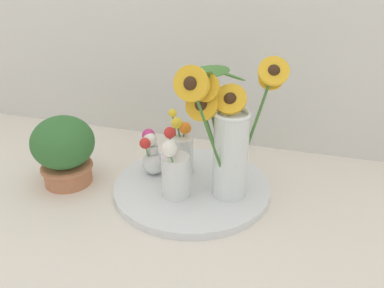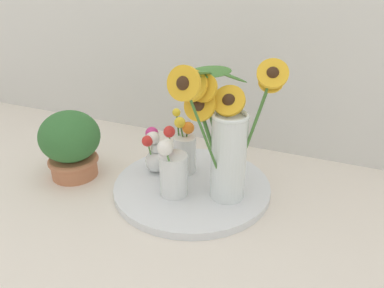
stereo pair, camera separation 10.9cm
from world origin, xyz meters
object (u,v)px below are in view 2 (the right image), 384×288
object	(u,v)px
potted_plant	(71,143)
vase_bulb_right	(155,153)
serving_tray	(192,186)
vase_small_back	(184,149)
vase_small_center	(172,168)
mason_jar_sunflowers	(225,137)

from	to	relation	value
potted_plant	vase_bulb_right	bearing A→B (deg)	19.83
serving_tray	vase_small_back	bearing A→B (deg)	129.60
serving_tray	vase_bulb_right	xyz separation A→B (m)	(-0.14, 0.02, 0.08)
vase_bulb_right	vase_small_back	xyz separation A→B (m)	(0.08, 0.04, 0.01)
vase_small_back	potted_plant	world-z (taller)	vase_small_back
vase_small_center	vase_bulb_right	xyz separation A→B (m)	(-0.11, 0.10, -0.02)
vase_small_center	serving_tray	bearing A→B (deg)	67.23
serving_tray	vase_small_back	xyz separation A→B (m)	(-0.05, 0.06, 0.09)
potted_plant	serving_tray	bearing A→B (deg)	9.84
serving_tray	vase_small_center	xyz separation A→B (m)	(-0.03, -0.07, 0.10)
vase_bulb_right	potted_plant	xyz separation A→B (m)	(-0.25, -0.09, 0.03)
serving_tray	vase_small_back	size ratio (longest dim) A/B	2.35
serving_tray	vase_small_center	distance (m)	0.12
mason_jar_sunflowers	potted_plant	bearing A→B (deg)	-174.84
vase_small_back	potted_plant	distance (m)	0.36
serving_tray	potted_plant	world-z (taller)	potted_plant
vase_small_back	mason_jar_sunflowers	bearing A→B (deg)	-28.57
serving_tray	mason_jar_sunflowers	world-z (taller)	mason_jar_sunflowers
vase_small_center	potted_plant	xyz separation A→B (m)	(-0.36, 0.00, 0.01)
mason_jar_sunflowers	vase_bulb_right	world-z (taller)	mason_jar_sunflowers
vase_small_center	vase_small_back	bearing A→B (deg)	99.55
vase_bulb_right	vase_small_back	size ratio (longest dim) A/B	0.74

